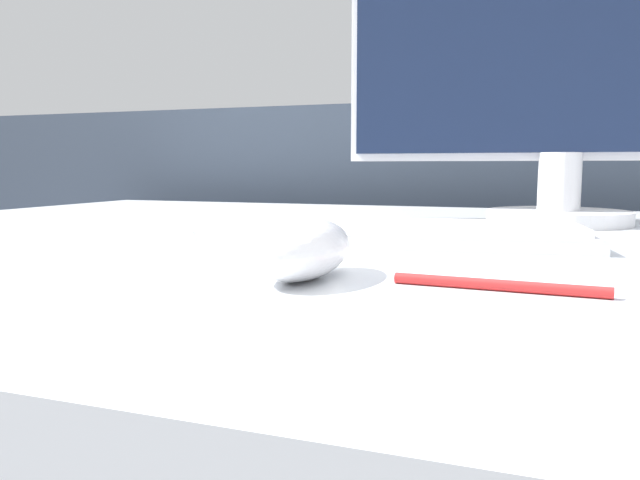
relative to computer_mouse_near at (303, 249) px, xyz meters
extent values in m
cube|color=#333D4C|center=(0.02, 1.02, -0.29)|extent=(5.00, 0.03, 1.00)
ellipsoid|color=white|center=(0.00, 0.00, 0.00)|extent=(0.06, 0.13, 0.05)
cube|color=silver|center=(0.01, 0.24, -0.02)|extent=(0.43, 0.20, 0.02)
cube|color=white|center=(0.01, 0.24, 0.00)|extent=(0.41, 0.18, 0.01)
cylinder|color=silver|center=(0.19, 0.56, -0.01)|extent=(0.21, 0.21, 0.02)
cylinder|color=silver|center=(0.19, 0.56, 0.04)|extent=(0.06, 0.06, 0.09)
cube|color=silver|center=(0.19, 0.56, 0.29)|extent=(0.65, 0.01, 0.43)
cube|color=#141E38|center=(0.19, 0.56, 0.29)|extent=(0.62, 0.02, 0.41)
cylinder|color=red|center=(0.14, 0.00, -0.02)|extent=(0.15, 0.02, 0.01)
camera|label=1|loc=(0.17, -0.43, 0.06)|focal=35.00mm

